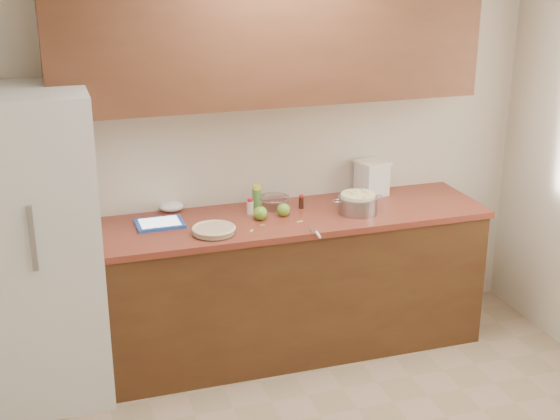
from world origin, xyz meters
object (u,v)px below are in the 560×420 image
object	(u,v)px
tablet	(160,223)
flour_canister	(372,178)
colander	(358,204)
pie	(214,230)

from	to	relation	value
tablet	flour_canister	bearing A→B (deg)	5.17
colander	flour_canister	distance (m)	0.39
pie	tablet	size ratio (longest dim) A/B	0.93
flour_canister	tablet	bearing A→B (deg)	-174.19
pie	colander	distance (m)	0.94
flour_canister	colander	bearing A→B (deg)	-126.84
colander	flour_canister	xyz separation A→B (m)	(0.23, 0.31, 0.06)
flour_canister	tablet	xyz separation A→B (m)	(-1.45, -0.15, -0.11)
colander	flour_canister	world-z (taller)	flour_canister
pie	flour_canister	xyz separation A→B (m)	(1.17, 0.39, 0.09)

